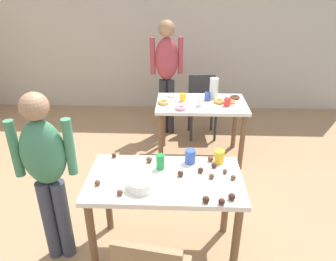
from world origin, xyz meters
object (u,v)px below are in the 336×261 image
object	(u,v)px
chair_far_table	(202,102)
soda_can	(160,162)
pitcher_far	(214,88)
dining_table_near	(165,190)
person_adult_far	(167,68)
dining_table_far	(201,111)
person_girl_near	(46,168)
mixing_bowl	(142,184)

from	to	relation	value
chair_far_table	soda_can	size ratio (longest dim) A/B	7.13
chair_far_table	pitcher_far	xyz separation A→B (m)	(0.10, -0.52, 0.38)
dining_table_near	chair_far_table	size ratio (longest dim) A/B	1.34
person_adult_far	pitcher_far	size ratio (longest dim) A/B	6.46
soda_can	pitcher_far	xyz separation A→B (m)	(0.56, 1.66, 0.06)
chair_far_table	soda_can	bearing A→B (deg)	-102.07
dining_table_far	soda_can	size ratio (longest dim) A/B	8.85
person_girl_near	pitcher_far	bearing A→B (deg)	53.07
dining_table_far	person_girl_near	xyz separation A→B (m)	(-1.23, -1.67, 0.22)
dining_table_near	person_adult_far	size ratio (longest dim) A/B	0.72
pitcher_far	dining_table_far	bearing A→B (deg)	-132.32
dining_table_near	person_adult_far	bearing A→B (deg)	92.12
dining_table_near	pitcher_far	size ratio (longest dim) A/B	4.65
person_girl_near	person_adult_far	size ratio (longest dim) A/B	0.88
pitcher_far	person_girl_near	bearing A→B (deg)	-126.93
person_adult_far	pitcher_far	world-z (taller)	person_adult_far
dining_table_near	person_girl_near	xyz separation A→B (m)	(-0.86, -0.06, 0.22)
person_girl_near	soda_can	xyz separation A→B (m)	(0.82, 0.19, -0.04)
dining_table_far	chair_far_table	size ratio (longest dim) A/B	1.24
person_adult_far	pitcher_far	distance (m)	0.81
dining_table_near	dining_table_far	world-z (taller)	same
dining_table_near	mixing_bowl	distance (m)	0.26
mixing_bowl	person_girl_near	bearing A→B (deg)	174.11
dining_table_far	soda_can	distance (m)	1.55
person_adult_far	soda_can	world-z (taller)	person_adult_far
chair_far_table	person_adult_far	world-z (taller)	person_adult_far
person_girl_near	mixing_bowl	world-z (taller)	person_girl_near
dining_table_far	person_girl_near	world-z (taller)	person_girl_near
person_adult_far	soda_can	size ratio (longest dim) A/B	13.30
mixing_bowl	person_adult_far	bearing A→B (deg)	88.28
chair_far_table	person_adult_far	distance (m)	0.70
dining_table_far	chair_far_table	distance (m)	0.71
dining_table_near	dining_table_far	xyz separation A→B (m)	(0.36, 1.61, -0.00)
person_girl_near	person_adult_far	distance (m)	2.50
pitcher_far	dining_table_near	bearing A→B (deg)	-106.34
chair_far_table	person_adult_far	size ratio (longest dim) A/B	0.54
person_girl_near	pitcher_far	world-z (taller)	person_girl_near
person_girl_near	soda_can	size ratio (longest dim) A/B	11.75
mixing_bowl	soda_can	world-z (taller)	soda_can
mixing_bowl	soda_can	distance (m)	0.29
person_adult_far	mixing_bowl	size ratio (longest dim) A/B	7.75
dining_table_far	pitcher_far	size ratio (longest dim) A/B	4.30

